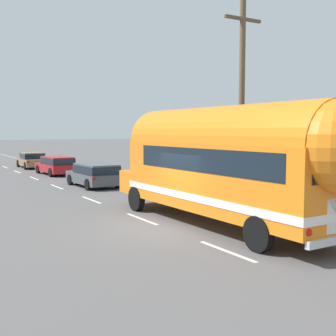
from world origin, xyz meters
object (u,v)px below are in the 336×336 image
(utility_pole, at_px, (242,102))
(car_second, at_px, (56,164))
(car_third, at_px, (32,159))
(car_lead, at_px, (95,173))
(painted_bus, at_px, (230,160))

(utility_pole, bearing_deg, car_second, 96.62)
(utility_pole, distance_m, car_third, 26.03)
(car_lead, bearing_deg, utility_pole, -77.57)
(car_lead, distance_m, car_third, 15.30)
(painted_bus, xyz_separation_m, car_third, (0.15, 27.95, -1.56))
(utility_pole, xyz_separation_m, car_second, (-2.15, 18.55, -3.64))
(painted_bus, bearing_deg, car_third, 89.69)
(painted_bus, distance_m, car_third, 27.99)
(painted_bus, distance_m, car_second, 20.89)
(car_lead, xyz_separation_m, car_third, (0.05, 15.30, -0.05))
(car_lead, bearing_deg, car_third, 89.80)
(painted_bus, height_order, car_second, painted_bus)
(utility_pole, bearing_deg, car_lead, 102.43)
(utility_pole, height_order, car_third, utility_pole)
(utility_pole, bearing_deg, car_third, 94.97)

